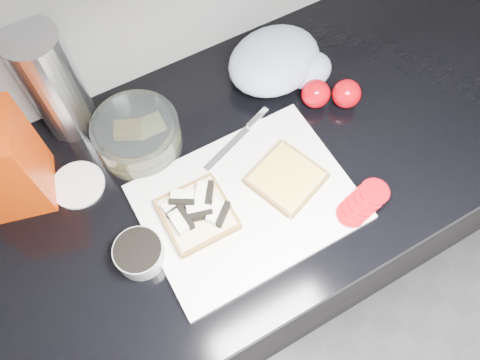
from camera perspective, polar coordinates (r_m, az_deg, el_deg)
name	(u,v)px	position (r m, az deg, el deg)	size (l,w,h in m)	color
base_cabinet	(222,248)	(1.38, -2.22, -8.29)	(3.50, 0.60, 0.86)	black
countertop	(214,178)	(0.96, -3.14, 0.28)	(3.50, 0.64, 0.04)	black
cutting_board	(248,202)	(0.91, 0.93, -2.72)	(0.40, 0.30, 0.01)	white
bread_left	(196,213)	(0.88, -5.38, -3.99)	(0.13, 0.13, 0.04)	beige
bread_right	(286,178)	(0.92, 5.66, 0.22)	(0.16, 0.16, 0.02)	beige
tomato_slices	(363,203)	(0.92, 14.74, -2.71)	(0.13, 0.08, 0.02)	#B1040D
knife	(245,131)	(0.98, 0.58, 6.02)	(0.19, 0.08, 0.01)	silver
seed_tub	(139,253)	(0.87, -12.18, -8.70)	(0.09, 0.09, 0.05)	#949898
tub_lid	(78,185)	(0.98, -19.14, -0.55)	(0.11, 0.11, 0.01)	white
glass_bowl	(138,135)	(0.97, -12.38, 5.36)	(0.17, 0.17, 0.07)	silver
steel_canister	(54,85)	(0.97, -21.73, 10.72)	(0.10, 0.10, 0.25)	#B5B5BA
grocery_bag	(279,62)	(1.05, 4.81, 14.17)	(0.24, 0.20, 0.09)	#A5B6CC
whole_tomatoes	(331,94)	(1.03, 11.05, 10.28)	(0.12, 0.09, 0.06)	#B1040D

